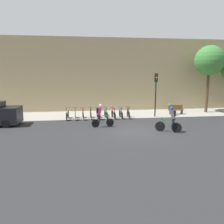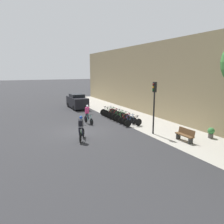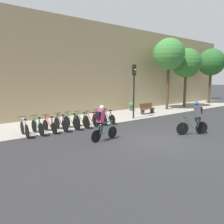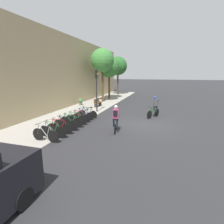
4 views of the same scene
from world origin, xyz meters
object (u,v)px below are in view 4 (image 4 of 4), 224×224
at_px(parked_bike_0, 45,134).
at_px(parked_bike_1, 53,131).
at_px(parked_bike_4, 71,121).
at_px(bench, 98,102).
at_px(parked_bike_3, 66,124).
at_px(parked_bike_2, 60,127).
at_px(cyclist_grey, 155,106).
at_px(parked_bike_7, 84,115).
at_px(traffic_light_pole, 97,83).
at_px(parked_bike_8, 88,113).
at_px(cyclist_pink, 116,118).
at_px(parked_bike_6, 80,117).
at_px(potted_plant, 81,101).
at_px(parked_bike_5, 76,119).

xyz_separation_m(parked_bike_0, parked_bike_1, (0.68, -0.00, 0.00)).
xyz_separation_m(parked_bike_4, bench, (7.77, 1.13, 0.05)).
bearing_deg(parked_bike_3, parked_bike_2, -179.91).
height_order(cyclist_grey, parked_bike_4, cyclist_grey).
distance_m(cyclist_grey, parked_bike_7, 5.92).
xyz_separation_m(parked_bike_3, traffic_light_pole, (6.00, 0.22, 2.33)).
relative_size(parked_bike_2, parked_bike_8, 1.00).
distance_m(parked_bike_1, bench, 9.89).
xyz_separation_m(cyclist_pink, parked_bike_0, (-2.65, 3.23, -0.53)).
relative_size(parked_bike_0, traffic_light_pole, 0.43).
relative_size(parked_bike_4, parked_bike_7, 1.09).
relative_size(parked_bike_2, traffic_light_pole, 0.42).
distance_m(parked_bike_1, parked_bike_2, 0.68).
bearing_deg(cyclist_pink, parked_bike_8, 49.02).
height_order(cyclist_grey, parked_bike_8, cyclist_grey).
height_order(parked_bike_2, parked_bike_3, parked_bike_3).
xyz_separation_m(cyclist_pink, parked_bike_6, (1.44, 3.23, -0.56)).
xyz_separation_m(parked_bike_3, parked_bike_4, (0.68, 0.00, 0.00)).
height_order(cyclist_grey, parked_bike_6, cyclist_grey).
bearing_deg(parked_bike_3, parked_bike_7, 0.01).
bearing_deg(parked_bike_6, potted_plant, 26.92).
distance_m(parked_bike_4, traffic_light_pole, 5.82).
bearing_deg(parked_bike_1, bench, 6.57).
height_order(cyclist_pink, parked_bike_1, cyclist_pink).
relative_size(parked_bike_3, traffic_light_pole, 0.44).
bearing_deg(traffic_light_pole, parked_bike_2, -178.07).
height_order(parked_bike_6, traffic_light_pole, traffic_light_pole).
bearing_deg(parked_bike_4, cyclist_grey, -49.02).
distance_m(parked_bike_5, parked_bike_6, 0.68).
distance_m(parked_bike_5, parked_bike_8, 2.05).
distance_m(parked_bike_2, parked_bike_3, 0.68).
distance_m(parked_bike_7, traffic_light_pole, 4.04).
height_order(cyclist_grey, parked_bike_1, cyclist_grey).
bearing_deg(parked_bike_0, parked_bike_2, -0.07).
relative_size(parked_bike_2, parked_bike_6, 1.04).
xyz_separation_m(parked_bike_2, parked_bike_8, (4.09, 0.00, 0.00)).
relative_size(parked_bike_3, parked_bike_7, 1.10).
height_order(cyclist_pink, bench, cyclist_pink).
bearing_deg(parked_bike_0, traffic_light_pole, 1.60).
xyz_separation_m(parked_bike_3, parked_bike_7, (2.73, 0.00, -0.02)).
height_order(parked_bike_4, parked_bike_8, parked_bike_4).
bearing_deg(cyclist_grey, cyclist_pink, 156.10).
bearing_deg(traffic_light_pole, cyclist_pink, -147.39).
distance_m(parked_bike_1, parked_bike_7, 4.09).
height_order(parked_bike_3, parked_bike_5, parked_bike_3).
distance_m(cyclist_pink, bench, 9.00).
relative_size(cyclist_grey, parked_bike_8, 1.05).
bearing_deg(parked_bike_3, parked_bike_4, 0.03).
bearing_deg(parked_bike_1, parked_bike_0, 179.98).
bearing_deg(parked_bike_1, parked_bike_7, 0.00).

